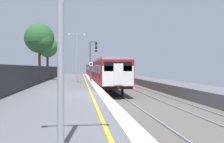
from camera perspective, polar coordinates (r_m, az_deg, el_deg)
ground at (r=17.64m, az=5.28°, el=-6.74°), size 17.40×110.00×1.21m
commuter_train_at_platform at (r=51.18m, az=-3.40°, el=0.32°), size 2.83×59.27×3.81m
signal_gantry at (r=37.47m, az=-4.39°, el=3.41°), size 1.10×0.24×5.48m
speed_limit_sign at (r=32.51m, az=-4.62°, el=0.62°), size 0.59×0.08×2.50m
platform_lamp_mid at (r=30.79m, az=-7.69°, el=3.96°), size 2.00×0.20×5.78m
platform_back_fence at (r=17.66m, az=-21.33°, el=-1.56°), size 0.07×99.00×1.91m
background_tree_left at (r=48.29m, az=-13.98°, el=5.05°), size 3.67×3.67×7.24m
background_tree_centre at (r=37.91m, az=-15.39°, el=6.83°), size 4.13×4.13×7.91m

